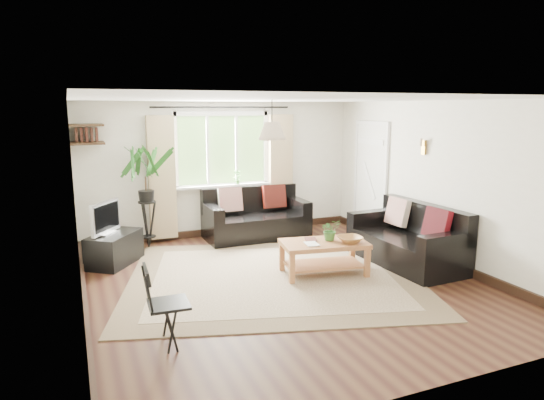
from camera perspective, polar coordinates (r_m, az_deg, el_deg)
name	(u,v)px	position (r m, az deg, el deg)	size (l,w,h in m)	color
floor	(284,282)	(6.57, 1.36, -9.65)	(5.50, 5.50, 0.00)	black
ceiling	(284,99)	(6.15, 1.47, 11.78)	(5.50, 5.50, 0.00)	white
wall_back	(222,169)	(8.80, -5.91, 3.63)	(5.00, 0.02, 2.40)	silver
wall_front	(428,252)	(3.97, 17.90, -5.81)	(5.00, 0.02, 2.40)	silver
wall_left	(76,210)	(5.72, -22.10, -1.04)	(0.02, 5.50, 2.40)	silver
wall_right	(437,183)	(7.61, 18.89, 1.95)	(0.02, 5.50, 2.40)	silver
rug	(273,277)	(6.74, 0.12, -9.00)	(3.88, 3.33, 0.02)	beige
window	(222,150)	(8.73, -5.88, 5.88)	(2.50, 0.16, 2.16)	white
door	(370,180)	(8.95, 11.48, 2.29)	(0.06, 0.96, 2.06)	silver
corner_shelf	(87,134)	(8.13, -20.96, 7.26)	(0.50, 0.50, 0.34)	black
pendant_lamp	(272,126)	(6.52, 0.00, 8.66)	(0.36, 0.36, 0.54)	beige
wall_sconce	(422,145)	(7.73, 17.27, 6.22)	(0.12, 0.12, 0.28)	beige
sofa_back	(256,215)	(8.61, -1.88, -1.74)	(1.80, 0.90, 0.85)	black
sofa_right	(406,236)	(7.45, 15.49, -4.14)	(0.90, 1.80, 0.85)	black
coffee_table	(324,258)	(6.82, 6.10, -6.82)	(1.16, 0.64, 0.48)	brown
table_plant	(330,230)	(6.79, 6.87, -3.50)	(0.27, 0.23, 0.30)	#336729
bowl	(350,239)	(6.76, 9.17, -4.59)	(0.33, 0.33, 0.08)	#A16D37
book_a	(306,244)	(6.56, 3.99, -5.24)	(0.17, 0.23, 0.02)	white
book_b	(305,240)	(6.79, 3.93, -4.66)	(0.16, 0.21, 0.02)	#4F261F
tv_stand	(115,249)	(7.60, -18.04, -5.46)	(0.87, 0.49, 0.47)	black
tv	(105,217)	(7.47, -19.03, -1.91)	(0.67, 0.22, 0.51)	#A5A5AA
palm_stand	(147,197)	(8.18, -14.55, 0.29)	(0.66, 0.66, 1.70)	black
folding_chair	(169,305)	(4.92, -12.05, -12.04)	(0.42, 0.42, 0.82)	black
sill_plant	(237,177)	(8.78, -4.10, 2.75)	(0.14, 0.10, 0.27)	#2D6023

